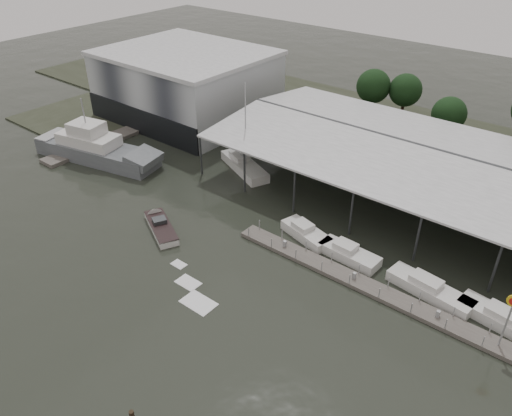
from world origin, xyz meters
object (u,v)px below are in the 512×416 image
Objects in this scene: speedboat_underway at (160,225)px; shell_fuel_sign at (510,312)px; grey_trawler at (97,149)px; white_sailboat at (244,166)px.

shell_fuel_sign is at bearing -144.28° from speedboat_underway.
grey_trawler is at bearing 9.38° from speedboat_underway.
white_sailboat reaches higher than grey_trawler.
white_sailboat is (-35.49, 10.78, -3.28)m from shell_fuel_sign.
white_sailboat is 0.71× the size of speedboat_underway.
grey_trawler reaches higher than speedboat_underway.
shell_fuel_sign reaches higher than speedboat_underway.
grey_trawler reaches higher than shell_fuel_sign.
shell_fuel_sign is 34.47m from speedboat_underway.
white_sailboat is at bearing -57.50° from speedboat_underway.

